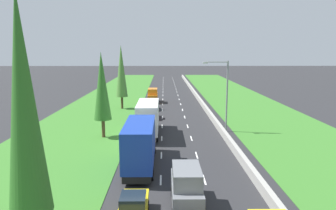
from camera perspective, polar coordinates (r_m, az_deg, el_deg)
ground_plane at (r=63.56m, az=0.60°, el=0.61°), size 300.00×300.00×0.00m
grass_verge_left at (r=64.52m, az=-10.70°, el=0.60°), size 14.00×140.00×0.04m
grass_verge_right at (r=65.48m, az=13.26°, el=0.64°), size 14.00×140.00×0.04m
median_barrier at (r=63.88m, az=5.72°, el=1.00°), size 0.44×120.00×0.85m
lane_markings at (r=63.56m, az=0.60°, el=0.62°), size 3.64×116.00×0.01m
yellow_hatchback_left_lane at (r=20.19m, az=-6.27°, el=-17.93°), size 1.74×3.90×1.72m
grey_van_centre_lane at (r=21.27m, az=3.36°, el=-14.69°), size 1.96×4.90×2.82m
blue_box_truck_left_lane at (r=27.97m, az=-5.04°, el=-6.89°), size 2.46×9.40×4.18m
white_box_truck_left_lane at (r=38.26m, az=-3.59°, el=-2.29°), size 2.46×9.40×4.18m
red_hatchback_left_lane at (r=47.95m, az=-2.96°, el=-1.44°), size 1.74×3.90×1.72m
teal_hatchback_left_lane at (r=54.98m, az=-3.01°, el=0.02°), size 1.74×3.90×1.72m
orange_van_left_lane at (r=62.49m, az=-2.78°, el=1.74°), size 1.96×4.90×2.82m
poplar_tree_nearest at (r=16.57m, az=-24.76°, el=0.07°), size 2.13×2.13×13.24m
poplar_tree_second at (r=37.28m, az=-11.93°, el=3.33°), size 2.05×2.05×10.15m
poplar_tree_third at (r=55.63m, az=-8.49°, el=6.11°), size 2.08×2.08×11.26m
street_light_mast at (r=39.87m, az=10.21°, el=2.52°), size 3.20×0.28×9.00m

